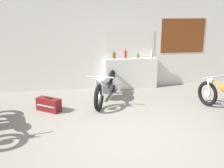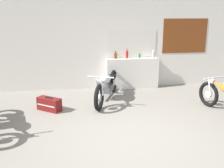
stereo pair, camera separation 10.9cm
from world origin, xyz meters
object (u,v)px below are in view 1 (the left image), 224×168
(motorcycle_silver, at_px, (106,86))
(hard_case_darkred, at_px, (49,105))
(bottle_leftmost, at_px, (114,55))
(bottle_center, at_px, (138,56))
(bottle_left_center, at_px, (126,54))
(bottle_right_center, at_px, (152,54))

(motorcycle_silver, bearing_deg, hard_case_darkred, -159.33)
(bottle_leftmost, height_order, hard_case_darkred, bottle_leftmost)
(bottle_center, xyz_separation_m, motorcycle_silver, (-1.11, -1.00, -0.59))
(bottle_left_center, height_order, hard_case_darkred, bottle_left_center)
(bottle_right_center, xyz_separation_m, motorcycle_silver, (-1.52, -0.95, -0.64))
(bottle_leftmost, bearing_deg, hard_case_darkred, -139.33)
(hard_case_darkred, bearing_deg, motorcycle_silver, 20.67)
(bottle_left_center, relative_size, motorcycle_silver, 0.14)
(bottle_center, bearing_deg, hard_case_darkred, -148.82)
(bottle_right_center, height_order, motorcycle_silver, bottle_right_center)
(bottle_left_center, xyz_separation_m, bottle_right_center, (0.78, -0.08, -0.00))
(bottle_leftmost, height_order, bottle_right_center, bottle_right_center)
(bottle_leftmost, height_order, motorcycle_silver, bottle_leftmost)
(bottle_left_center, height_order, bottle_right_center, bottle_left_center)
(bottle_leftmost, bearing_deg, bottle_right_center, -4.01)
(bottle_left_center, relative_size, hard_case_darkred, 0.48)
(motorcycle_silver, height_order, hard_case_darkred, motorcycle_silver)
(bottle_leftmost, distance_m, hard_case_darkred, 2.56)
(bottle_center, relative_size, hard_case_darkred, 0.27)
(bottle_leftmost, distance_m, motorcycle_silver, 1.27)
(bottle_right_center, distance_m, hard_case_darkred, 3.43)
(bottle_right_center, bearing_deg, bottle_leftmost, 175.99)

